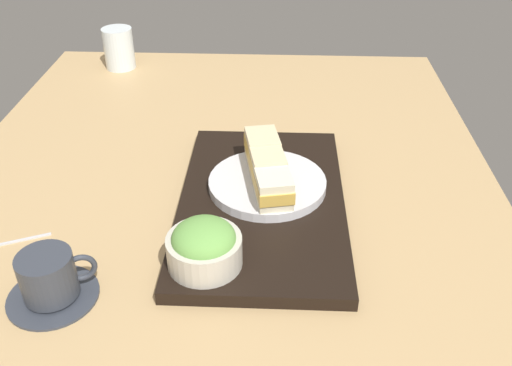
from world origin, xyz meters
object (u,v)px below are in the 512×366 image
at_px(coffee_cup, 50,280).
at_px(drinking_glass, 119,48).
at_px(sandwich_plate, 267,184).
at_px(sandwich_middle, 268,167).
at_px(sandwich_far, 262,149).
at_px(salad_bowl, 206,246).
at_px(sandwich_near, 273,187).

xyz_separation_m(coffee_cup, drinking_glass, (0.83, 0.11, 0.02)).
height_order(sandwich_plate, drinking_glass, drinking_glass).
relative_size(sandwich_middle, drinking_glass, 0.85).
relative_size(sandwich_far, salad_bowl, 0.81).
xyz_separation_m(sandwich_near, coffee_cup, (-0.19, 0.30, -0.03)).
relative_size(sandwich_plate, sandwich_middle, 2.29).
distance_m(sandwich_far, drinking_glass, 0.65).
height_order(sandwich_middle, coffee_cup, sandwich_middle).
relative_size(sandwich_middle, salad_bowl, 0.82).
bearing_deg(drinking_glass, salad_bowl, -157.72).
bearing_deg(sandwich_near, sandwich_plate, 10.36).
relative_size(sandwich_near, drinking_glass, 0.85).
relative_size(sandwich_middle, sandwich_far, 1.01).
height_order(sandwich_near, salad_bowl, salad_bowl).
relative_size(sandwich_near, coffee_cup, 0.70).
bearing_deg(sandwich_near, sandwich_far, 10.36).
xyz_separation_m(sandwich_plate, sandwich_far, (0.06, 0.01, 0.04)).
distance_m(salad_bowl, drinking_glass, 0.83).
xyz_separation_m(sandwich_far, drinking_glass, (0.52, 0.39, -0.01)).
distance_m(sandwich_near, sandwich_middle, 0.06).
bearing_deg(drinking_glass, sandwich_plate, -145.37).
height_order(sandwich_plate, sandwich_near, sandwich_near).
bearing_deg(salad_bowl, sandwich_middle, -22.35).
bearing_deg(coffee_cup, sandwich_middle, -48.89).
bearing_deg(sandwich_plate, coffee_cup, 131.11).
height_order(sandwich_far, coffee_cup, sandwich_far).
xyz_separation_m(sandwich_plate, sandwich_middle, (0.00, 0.00, 0.03)).
distance_m(sandwich_near, salad_bowl, 0.17).
xyz_separation_m(sandwich_near, drinking_glass, (0.63, 0.41, -0.01)).
bearing_deg(sandwich_middle, sandwich_far, 10.36).
distance_m(sandwich_near, drinking_glass, 0.75).
height_order(sandwich_middle, sandwich_far, sandwich_far).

